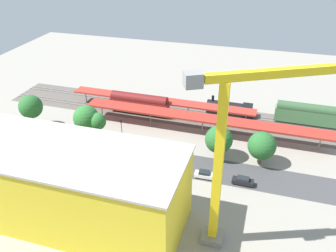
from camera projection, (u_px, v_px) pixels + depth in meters
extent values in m
plane|color=gray|center=(168.00, 149.00, 87.67)|extent=(173.99, 173.99, 0.00)
cube|color=#5B544C|center=(187.00, 114.00, 103.52)|extent=(108.98, 16.36, 0.01)
cube|color=#424244|center=(162.00, 161.00, 83.11)|extent=(108.89, 10.90, 0.01)
cube|color=#9E9EA8|center=(190.00, 108.00, 106.74)|extent=(108.73, 2.02, 0.12)
cube|color=#9E9EA8|center=(189.00, 110.00, 105.54)|extent=(108.73, 2.02, 0.12)
cube|color=#9E9EA8|center=(185.00, 117.00, 101.33)|extent=(108.73, 2.02, 0.12)
cube|color=#9E9EA8|center=(183.00, 120.00, 100.13)|extent=(108.73, 2.02, 0.12)
cube|color=#A82D23|center=(203.00, 118.00, 92.11)|extent=(63.81, 5.76, 0.47)
cylinder|color=slate|center=(320.00, 143.00, 85.91)|extent=(0.30, 0.30, 4.20)
cylinder|color=slate|center=(259.00, 134.00, 89.58)|extent=(0.30, 0.30, 4.20)
cylinder|color=slate|center=(202.00, 126.00, 93.26)|extent=(0.30, 0.30, 4.20)
cylinder|color=slate|center=(150.00, 118.00, 96.93)|extent=(0.30, 0.30, 4.20)
cylinder|color=slate|center=(102.00, 111.00, 100.61)|extent=(0.30, 0.30, 4.20)
cube|color=#B73328|center=(161.00, 100.00, 102.32)|extent=(53.58, 4.94, 0.48)
cylinder|color=slate|center=(246.00, 119.00, 97.17)|extent=(0.30, 0.30, 3.68)
cylinder|color=slate|center=(188.00, 111.00, 101.28)|extent=(0.30, 0.30, 3.68)
cylinder|color=slate|center=(135.00, 103.00, 105.40)|extent=(0.30, 0.30, 3.68)
cylinder|color=slate|center=(86.00, 97.00, 109.51)|extent=(0.30, 0.30, 3.68)
cube|color=black|center=(231.00, 113.00, 102.99)|extent=(14.19, 2.74, 1.00)
cylinder|color=black|center=(227.00, 106.00, 102.41)|extent=(11.47, 2.97, 2.77)
cube|color=black|center=(247.00, 111.00, 101.22)|extent=(2.78, 3.02, 3.69)
cylinder|color=black|center=(213.00, 98.00, 102.47)|extent=(0.70, 0.70, 1.40)
cube|color=black|center=(305.00, 123.00, 98.23)|extent=(15.00, 2.67, 0.60)
cube|color=#4C7F4C|center=(306.00, 116.00, 97.16)|extent=(16.68, 3.30, 3.75)
cylinder|color=#355935|center=(308.00, 109.00, 96.12)|extent=(16.01, 3.29, 3.01)
cube|color=black|center=(140.00, 112.00, 103.85)|extent=(15.49, 2.77, 0.60)
cube|color=maroon|center=(139.00, 106.00, 102.81)|extent=(17.22, 3.42, 3.65)
cylinder|color=maroon|center=(139.00, 99.00, 101.79)|extent=(16.53, 3.41, 3.12)
cube|color=black|center=(242.00, 183.00, 75.64)|extent=(3.80, 1.79, 0.30)
cube|color=black|center=(243.00, 181.00, 75.35)|extent=(4.52, 1.89, 0.87)
cube|color=#1E2328|center=(243.00, 179.00, 75.01)|extent=(2.55, 1.60, 0.54)
cube|color=black|center=(204.00, 177.00, 77.65)|extent=(3.46, 1.84, 0.30)
cube|color=silver|center=(204.00, 175.00, 77.38)|extent=(4.11, 1.93, 0.76)
cube|color=#1E2328|center=(204.00, 172.00, 77.06)|extent=(2.32, 1.66, 0.55)
cube|color=black|center=(169.00, 171.00, 79.57)|extent=(3.86, 1.87, 0.30)
cube|color=navy|center=(169.00, 169.00, 79.31)|extent=(4.58, 1.97, 0.75)
cube|color=#1E2328|center=(169.00, 166.00, 78.96)|extent=(2.59, 1.67, 0.69)
cube|color=black|center=(134.00, 164.00, 81.92)|extent=(3.64, 1.86, 0.30)
cube|color=#474C51|center=(133.00, 162.00, 81.64)|extent=(4.32, 1.94, 0.83)
cube|color=#1E2328|center=(133.00, 159.00, 81.28)|extent=(2.43, 1.68, 0.64)
cube|color=yellow|center=(69.00, 186.00, 64.11)|extent=(41.67, 16.87, 14.19)
cube|color=#B7B2A8|center=(63.00, 152.00, 60.52)|extent=(42.28, 17.48, 0.40)
cube|color=gray|center=(212.00, 237.00, 62.19)|extent=(3.60, 3.60, 1.20)
cube|color=yellow|center=(218.00, 171.00, 55.23)|extent=(1.40, 1.40, 29.50)
cube|color=yellow|center=(282.00, 73.00, 49.12)|extent=(20.20, 11.42, 1.20)
cube|color=gray|center=(193.00, 80.00, 46.89)|extent=(3.06, 2.89, 2.00)
cube|color=black|center=(88.00, 169.00, 79.93)|extent=(9.54, 2.65, 0.50)
cube|color=silver|center=(91.00, 164.00, 78.84)|extent=(7.31, 2.77, 2.62)
cube|color=maroon|center=(73.00, 161.00, 80.23)|extent=(2.37, 2.51, 2.44)
cylinder|color=brown|center=(260.00, 159.00, 81.73)|extent=(0.52, 0.52, 2.50)
sphere|color=#28662D|center=(262.00, 146.00, 80.02)|extent=(6.36, 6.36, 6.36)
cylinder|color=brown|center=(99.00, 134.00, 89.97)|extent=(0.58, 0.58, 3.97)
sphere|color=#2D7233|center=(97.00, 121.00, 88.25)|extent=(4.35, 4.35, 4.35)
cylinder|color=brown|center=(34.00, 120.00, 96.09)|extent=(0.45, 0.45, 3.88)
sphere|color=#28662D|center=(31.00, 107.00, 94.07)|extent=(6.20, 6.20, 6.20)
cylinder|color=brown|center=(88.00, 132.00, 90.91)|extent=(0.48, 0.48, 3.68)
sphere|color=#2D7233|center=(86.00, 118.00, 88.91)|extent=(6.38, 6.38, 6.38)
cylinder|color=brown|center=(218.00, 152.00, 83.86)|extent=(0.39, 0.39, 2.57)
sphere|color=#28662D|center=(219.00, 140.00, 82.13)|extent=(6.38, 6.38, 6.38)
cylinder|color=#333333|center=(122.00, 133.00, 88.77)|extent=(0.16, 0.16, 5.62)
cube|color=black|center=(121.00, 121.00, 87.17)|extent=(0.36, 0.36, 0.90)
sphere|color=red|center=(120.00, 122.00, 87.37)|extent=(0.20, 0.20, 0.20)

